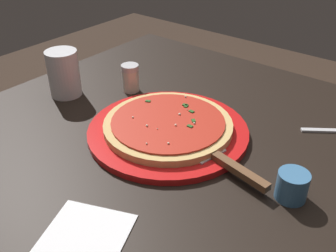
{
  "coord_description": "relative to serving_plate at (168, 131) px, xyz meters",
  "views": [
    {
      "loc": [
        -0.45,
        0.59,
        1.2
      ],
      "look_at": [
        0.01,
        0.02,
        0.75
      ],
      "focal_mm": 41.32,
      "sensor_mm": 36.0,
      "label": 1
    }
  ],
  "objects": [
    {
      "name": "restaurant_table",
      "position": [
        -0.01,
        -0.02,
        -0.14
      ],
      "size": [
        0.97,
        0.93,
        0.73
      ],
      "color": "black",
      "rests_on": "ground_plane"
    },
    {
      "name": "serving_plate",
      "position": [
        0.0,
        0.0,
        0.0
      ],
      "size": [
        0.36,
        0.36,
        0.01
      ],
      "primitive_type": "cylinder",
      "color": "red",
      "rests_on": "restaurant_table"
    },
    {
      "name": "pizza",
      "position": [
        -0.0,
        -0.0,
        0.02
      ],
      "size": [
        0.28,
        0.28,
        0.02
      ],
      "color": "#DBB26B",
      "rests_on": "serving_plate"
    },
    {
      "name": "pizza_server",
      "position": [
        -0.16,
        0.03,
        0.01
      ],
      "size": [
        0.22,
        0.09,
        0.01
      ],
      "color": "silver",
      "rests_on": "serving_plate"
    },
    {
      "name": "cup_tall_drink",
      "position": [
        0.33,
        0.02,
        0.05
      ],
      "size": [
        0.08,
        0.08,
        0.12
      ],
      "primitive_type": "cylinder",
      "color": "silver",
      "rests_on": "restaurant_table"
    },
    {
      "name": "cup_small_sauce",
      "position": [
        -0.3,
        0.03,
        0.02
      ],
      "size": [
        0.06,
        0.06,
        0.05
      ],
      "primitive_type": "cylinder",
      "color": "teal",
      "rests_on": "restaurant_table"
    },
    {
      "name": "napkin_folded_right",
      "position": [
        -0.08,
        0.31,
        -0.01
      ],
      "size": [
        0.17,
        0.17,
        0.0
      ],
      "primitive_type": "cube",
      "rotation": [
        0.0,
        0.0,
        0.39
      ],
      "color": "white",
      "rests_on": "restaurant_table"
    },
    {
      "name": "parmesan_shaker",
      "position": [
        0.21,
        -0.1,
        0.03
      ],
      "size": [
        0.05,
        0.05,
        0.07
      ],
      "color": "silver",
      "rests_on": "restaurant_table"
    }
  ]
}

